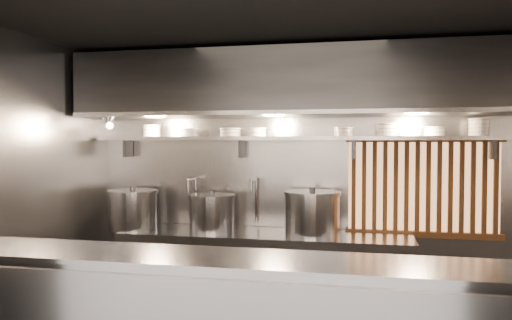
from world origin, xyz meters
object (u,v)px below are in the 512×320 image
at_px(stock_pot_left, 133,209).
at_px(heat_lamp, 108,120).
at_px(stock_pot_mid, 212,212).
at_px(stock_pot_right, 312,213).
at_px(pendant_bulb, 284,130).

bearing_deg(stock_pot_left, heat_lamp, -120.86).
relative_size(stock_pot_mid, stock_pot_right, 1.12).
bearing_deg(pendant_bulb, stock_pot_mid, -176.73).
bearing_deg(stock_pot_mid, pendant_bulb, 3.27).
bearing_deg(pendant_bulb, stock_pot_left, -176.46).
xyz_separation_m(stock_pot_left, stock_pot_right, (1.95, 0.05, 0.01)).
bearing_deg(stock_pot_mid, stock_pot_left, -176.23).
relative_size(pendant_bulb, stock_pot_mid, 0.28).
bearing_deg(heat_lamp, pendant_bulb, 11.00).
bearing_deg(stock_pot_right, pendant_bulb, 170.31).
relative_size(pendant_bulb, stock_pot_right, 0.31).
xyz_separation_m(heat_lamp, stock_pot_right, (2.09, 0.30, -0.95)).
bearing_deg(stock_pot_left, stock_pot_right, 1.52).
xyz_separation_m(heat_lamp, pendant_bulb, (1.80, 0.35, -0.11)).
relative_size(pendant_bulb, stock_pot_left, 0.26).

